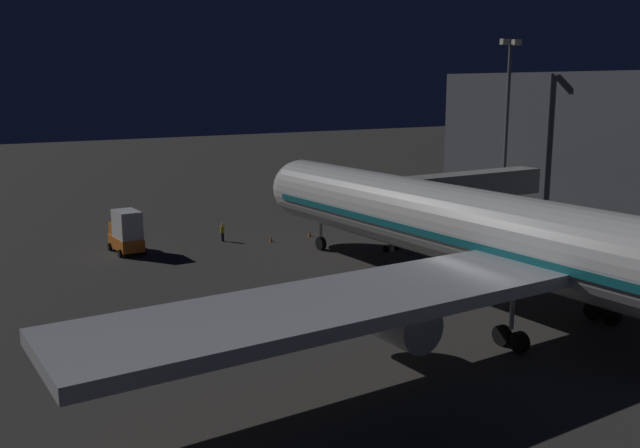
{
  "coord_description": "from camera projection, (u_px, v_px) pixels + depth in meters",
  "views": [
    {
      "loc": [
        33.99,
        36.52,
        14.84
      ],
      "look_at": [
        3.0,
        -11.58,
        3.5
      ],
      "focal_mm": 39.21,
      "sensor_mm": 36.0,
      "label": 1
    }
  ],
  "objects": [
    {
      "name": "traffic_cone_nose_starboard",
      "position": [
        271.0,
        239.0,
        67.63
      ],
      "size": [
        0.36,
        0.36,
        0.55
      ],
      "primitive_type": "cone",
      "color": "orange",
      "rests_on": "ground_plane"
    },
    {
      "name": "ground_crew_marshaller_fwd",
      "position": [
        223.0,
        231.0,
        67.66
      ],
      "size": [
        0.4,
        0.4,
        1.78
      ],
      "color": "black",
      "rests_on": "ground_plane"
    },
    {
      "name": "ops_van",
      "position": [
        126.0,
        232.0,
        62.89
      ],
      "size": [
        2.36,
        4.49,
        3.92
      ],
      "color": "orange",
      "rests_on": "ground_plane"
    },
    {
      "name": "jet_bridge",
      "position": [
        444.0,
        189.0,
        66.04
      ],
      "size": [
        20.9,
        3.4,
        6.83
      ],
      "color": "#9E9E99",
      "rests_on": "ground_plane"
    },
    {
      "name": "airliner_at_gate",
      "position": [
        572.0,
        253.0,
        40.93
      ],
      "size": [
        58.95,
        67.62,
        17.12
      ],
      "color": "silver",
      "rests_on": "ground_plane"
    },
    {
      "name": "traffic_cone_nose_port",
      "position": [
        310.0,
        234.0,
        69.97
      ],
      "size": [
        0.36,
        0.36,
        0.55
      ],
      "primitive_type": "cone",
      "color": "orange",
      "rests_on": "ground_plane"
    },
    {
      "name": "ground_plane",
      "position": [
        440.0,
        292.0,
        51.06
      ],
      "size": [
        320.0,
        320.0,
        0.0
      ],
      "primitive_type": "plane",
      "color": "#383533"
    },
    {
      "name": "apron_floodlight_mast",
      "position": [
        507.0,
        118.0,
        76.99
      ],
      "size": [
        2.9,
        0.5,
        19.79
      ],
      "color": "#59595E",
      "rests_on": "ground_plane"
    }
  ]
}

